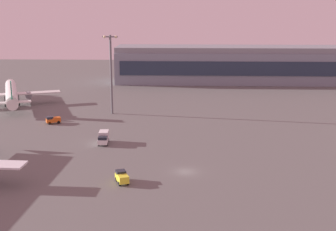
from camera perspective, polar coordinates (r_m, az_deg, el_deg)
name	(u,v)px	position (r m, az deg, el deg)	size (l,w,h in m)	color
ground_plane	(185,172)	(99.37, 2.15, -6.89)	(416.00, 416.00, 0.00)	#605E5B
terminal_building	(252,65)	(216.64, 10.22, 6.15)	(122.97, 22.40, 16.40)	gray
airplane_taxiway_distant	(11,94)	(172.74, -18.65, 2.57)	(32.70, 41.49, 11.07)	silver
catering_truck	(104,138)	(119.63, -7.91, -2.69)	(2.70, 5.78, 3.05)	white
baggage_tractor	(53,120)	(142.70, -13.93, -0.51)	(4.58, 3.58, 2.25)	#D85919
maintenance_van	(122,177)	(93.44, -5.67, -7.52)	(3.31, 4.57, 2.25)	yellow
apron_light_east	(111,69)	(150.08, -7.00, 5.65)	(4.80, 0.90, 25.40)	slate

